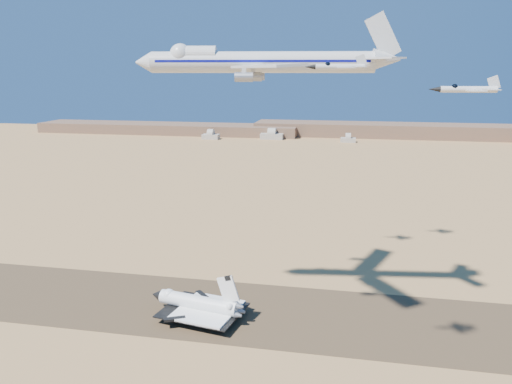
% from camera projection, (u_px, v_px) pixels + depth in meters
% --- Properties ---
extents(ground, '(1200.00, 1200.00, 0.00)m').
position_uv_depth(ground, '(225.00, 309.00, 190.38)').
color(ground, '#A47B48').
rests_on(ground, ground).
extents(runway, '(600.00, 50.00, 0.06)m').
position_uv_depth(runway, '(225.00, 309.00, 190.37)').
color(runway, brown).
rests_on(runway, ground).
extents(ridgeline, '(960.00, 90.00, 18.00)m').
position_uv_depth(ridgeline, '(368.00, 132.00, 679.51)').
color(ridgeline, brown).
rests_on(ridgeline, ground).
extents(hangars, '(200.50, 29.50, 30.00)m').
position_uv_depth(hangars, '(268.00, 136.00, 657.44)').
color(hangars, '#AEA79A').
rests_on(hangars, ground).
extents(shuttle, '(37.65, 27.60, 18.54)m').
position_uv_depth(shuttle, '(198.00, 304.00, 183.33)').
color(shuttle, white).
rests_on(shuttle, runway).
extents(carrier_747, '(87.05, 66.68, 21.61)m').
position_uv_depth(carrier_747, '(254.00, 62.00, 162.91)').
color(carrier_747, silver).
extents(crew_a, '(0.63, 0.78, 1.85)m').
position_uv_depth(crew_a, '(212.00, 327.00, 175.05)').
color(crew_a, '#C8540B').
rests_on(crew_a, runway).
extents(crew_b, '(0.62, 0.93, 1.78)m').
position_uv_depth(crew_b, '(216.00, 324.00, 177.04)').
color(crew_b, '#C8540B').
rests_on(crew_b, runway).
extents(crew_c, '(1.03, 0.99, 1.62)m').
position_uv_depth(crew_c, '(224.00, 329.00, 174.00)').
color(crew_c, '#C8540B').
rests_on(crew_c, runway).
extents(chase_jet_a, '(14.42, 8.16, 3.63)m').
position_uv_depth(chase_jet_a, '(338.00, 67.00, 116.61)').
color(chase_jet_a, silver).
extents(chase_jet_b, '(14.10, 7.64, 3.51)m').
position_uv_depth(chase_jet_b, '(467.00, 89.00, 101.50)').
color(chase_jet_b, silver).
extents(chase_jet_e, '(14.57, 7.87, 3.63)m').
position_uv_depth(chase_jet_e, '(316.00, 63.00, 211.01)').
color(chase_jet_e, silver).
extents(chase_jet_f, '(15.36, 8.37, 3.83)m').
position_uv_depth(chase_jet_f, '(371.00, 60.00, 220.65)').
color(chase_jet_f, silver).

